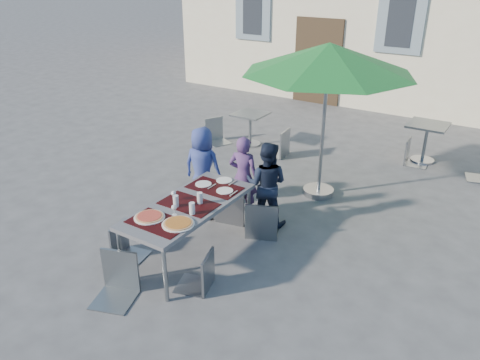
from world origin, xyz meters
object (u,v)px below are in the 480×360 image
Objects in this scene: pizza_near_right at (178,223)px; chair_3 at (123,223)px; pizza_near_left at (149,217)px; child_0 at (203,167)px; child_2 at (267,184)px; chair_1 at (232,185)px; chair_5 at (113,251)px; chair_0 at (207,181)px; bg_chair_l_0 at (216,116)px; bg_chair_r_0 at (281,127)px; chair_4 at (200,251)px; child_1 at (243,177)px; bg_chair_l_1 at (415,137)px; chair_2 at (263,198)px; dining_table at (189,208)px; cafe_table_1 at (426,136)px; patio_umbrella at (329,59)px; cafe_table_0 at (250,124)px.

chair_3 reaches higher than pizza_near_right.
child_0 is (-0.57, 1.77, -0.14)m from pizza_near_left.
chair_1 is at bearing 11.99° from child_2.
chair_5 reaches higher than pizza_near_left.
chair_1 reaches higher than chair_0.
bg_chair_l_0 is 0.94× the size of bg_chair_r_0.
child_0 is 1.43× the size of chair_4.
bg_chair_l_1 is at bearing -126.90° from child_1.
child_2 is at bearing 112.01° from chair_2.
pizza_near_right reaches higher than dining_table.
dining_table is 1.50× the size of child_1.
child_2 is at bearing -109.41° from bg_chair_l_1.
chair_3 is at bearing -114.57° from cafe_table_1.
bg_chair_r_0 is (-0.91, 4.15, -0.17)m from pizza_near_right.
chair_4 is at bearing -101.89° from bg_chair_l_1.
patio_umbrella is 2.71× the size of bg_chair_l_0.
chair_4 reaches higher than cafe_table_1.
chair_4 is at bearing -42.18° from dining_table.
child_0 is 1.02× the size of child_1.
chair_0 is (-0.85, -0.26, -0.06)m from child_2.
chair_5 is (-0.42, -0.62, -0.18)m from pizza_near_right.
chair_1 is 4.00m from bg_chair_l_1.
chair_1 is at bearing -76.22° from bg_chair_r_0.
cafe_table_1 is (1.35, 3.66, -0.11)m from child_2.
cafe_table_0 is 3.20m from bg_chair_l_1.
pizza_near_left is 0.29× the size of child_0.
pizza_near_right is at bearing 55.63° from chair_5.
child_0 is 2.76m from cafe_table_0.
chair_4 is 0.92× the size of bg_chair_l_0.
child_2 is 1.25× the size of chair_1.
pizza_near_right is 3.34m from patio_umbrella.
chair_2 is at bearing 69.71° from chair_5.
pizza_near_left is 5.77m from cafe_table_1.
bg_chair_l_0 reaches higher than pizza_near_left.
chair_1 is at bearing -114.95° from patio_umbrella.
chair_0 is at bearing -84.94° from bg_chair_r_0.
bg_chair_l_0 is at bearing 121.03° from dining_table.
cafe_table_1 is at bearing 70.66° from pizza_near_left.
bg_chair_r_0 reaches higher than bg_chair_l_1.
chair_5 is at bearing 60.06° from child_2.
chair_4 is 0.97× the size of bg_chair_l_1.
chair_0 is 2.50m from patio_umbrella.
chair_3 reaches higher than cafe_table_1.
chair_3 is 1.13× the size of cafe_table_1.
pizza_near_left reaches higher than dining_table.
chair_3 is 0.81m from chair_5.
chair_4 is 4.80m from cafe_table_0.
pizza_near_left is 0.73m from chair_4.
dining_table is 1.47× the size of child_0.
pizza_near_left is 4.66m from bg_chair_l_0.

